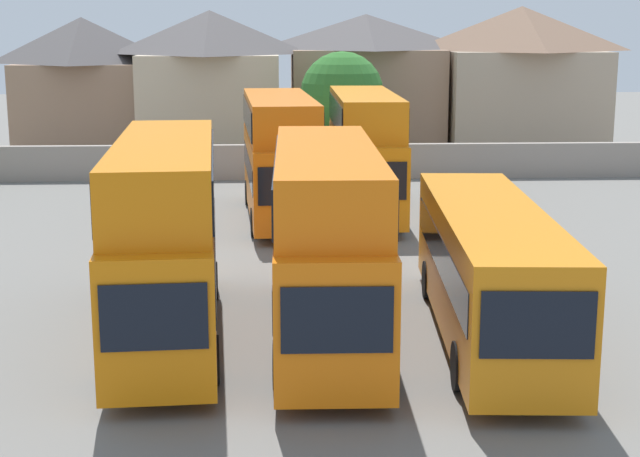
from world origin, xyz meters
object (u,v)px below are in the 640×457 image
Objects in this scene: bus_4 at (280,151)px; house_terrace_centre at (211,84)px; bus_5 at (365,147)px; house_terrace_far_right at (519,79)px; bus_2 at (326,233)px; bus_3 at (489,265)px; tree_left_of_lot at (342,94)px; house_terrace_right at (365,83)px; bus_1 at (166,228)px; house_terrace_left at (84,86)px.

bus_4 is 1.23× the size of house_terrace_centre.
house_terrace_centre is (-3.91, 18.27, 1.60)m from bus_4.
house_terrace_far_right is (11.24, 18.90, 1.69)m from bus_5.
bus_2 is 0.91× the size of bus_3.
bus_4 is 1.65× the size of tree_left_of_lot.
house_terrace_right is 1.46× the size of tree_left_of_lot.
bus_2 is 37.52m from house_terrace_far_right.
bus_2 is 16.16m from bus_5.
bus_1 is at bearing -90.17° from bus_3.
bus_4 is 24.47m from house_terrace_far_right.
house_terrace_centre is at bearing 142.74° from tree_left_of_lot.
house_terrace_far_right is at bearing 149.70° from bus_5.
bus_4 is at bearing -105.19° from tree_left_of_lot.
tree_left_of_lot is at bearing -149.21° from house_terrace_far_right.
bus_1 is 28.48m from tree_left_of_lot.
house_terrace_centre reaches higher than bus_1.
house_terrace_far_right reaches higher than bus_4.
bus_4 is (-5.17, 15.58, 0.90)m from bus_3.
house_terrace_right is 7.70m from tree_left_of_lot.
house_terrace_far_right is (18.68, 1.16, 0.14)m from house_terrace_centre.
bus_1 is 4.04m from bus_2.
bus_3 is (4.11, -0.14, -0.83)m from bus_2.
house_terrace_right reaches higher than house_terrace_left.
tree_left_of_lot is (7.35, -5.59, -0.21)m from house_terrace_centre.
tree_left_of_lot reaches higher than bus_4.
bus_3 is at bearing 14.90° from bus_4.
bus_2 is 1.67× the size of tree_left_of_lot.
bus_4 is at bearing -105.04° from house_terrace_right.
tree_left_of_lot is at bearing -24.26° from house_terrace_left.
bus_1 is at bearing -76.03° from house_terrace_left.
house_terrace_far_right is at bearing 168.35° from bus_3.
house_terrace_left is 16.96m from house_terrace_right.
house_terrace_left is (-16.71, 35.01, 2.30)m from bus_3.
house_terrace_right is at bearing 161.52° from bus_4.
bus_1 is 1.03× the size of bus_4.
bus_2 is at bearing 80.67° from bus_1.
house_terrace_far_right reaches higher than tree_left_of_lot.
bus_4 is (2.97, 15.03, -0.01)m from bus_1.
bus_5 is 1.23× the size of house_terrace_left.
bus_3 is 1.83× the size of tree_left_of_lot.
bus_3 is 1.16× the size of bus_5.
house_terrace_right is (0.24, 35.71, 2.38)m from bus_3.
tree_left_of_lot is at bearing 161.37° from bus_4.
house_terrace_left is (-12.59, 34.87, 1.47)m from bus_2.
bus_5 is at bearing -95.46° from house_terrace_right.
bus_5 reaches higher than bus_2.
house_terrace_left is at bearing -140.98° from bus_5.
bus_3 is at bearing -64.49° from house_terrace_left.
bus_5 is 22.06m from house_terrace_far_right.
bus_2 is 4.20m from bus_3.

